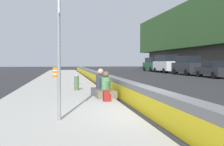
# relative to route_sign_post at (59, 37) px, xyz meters

# --- Properties ---
(ground_plane) EXTENTS (160.00, 160.00, 0.00)m
(ground_plane) POSITION_rel_route_sign_post_xyz_m (0.48, -2.54, -2.21)
(ground_plane) COLOR #2B2B2D
(ground_plane) RESTS_ON ground
(sidewalk_strip) EXTENTS (80.00, 4.40, 0.14)m
(sidewalk_strip) POSITION_rel_route_sign_post_xyz_m (0.48, 0.11, -2.14)
(sidewalk_strip) COLOR #A8A59E
(sidewalk_strip) RESTS_ON ground_plane
(jersey_barrier) EXTENTS (76.00, 0.45, 0.85)m
(jersey_barrier) POSITION_rel_route_sign_post_xyz_m (0.48, -2.53, -1.79)
(jersey_barrier) COLOR slate
(jersey_barrier) RESTS_ON ground_plane
(route_sign_post) EXTENTS (0.44, 0.09, 3.60)m
(route_sign_post) POSITION_rel_route_sign_post_xyz_m (0.00, 0.00, 0.00)
(route_sign_post) COLOR gray
(route_sign_post) RESTS_ON sidewalk_strip
(fire_hydrant) EXTENTS (0.26, 0.46, 0.88)m
(fire_hydrant) POSITION_rel_route_sign_post_xyz_m (6.75, -0.75, -1.62)
(fire_hydrant) COLOR #47663D
(fire_hydrant) RESTS_ON sidewalk_strip
(seated_person_foreground) EXTENTS (0.70, 0.81, 1.08)m
(seated_person_foreground) POSITION_rel_route_sign_post_xyz_m (3.66, -1.77, -1.73)
(seated_person_foreground) COLOR #706651
(seated_person_foreground) RESTS_ON sidewalk_strip
(seated_person_middle) EXTENTS (0.76, 0.87, 1.16)m
(seated_person_middle) POSITION_rel_route_sign_post_xyz_m (4.60, -1.69, -1.71)
(seated_person_middle) COLOR #424247
(seated_person_middle) RESTS_ON sidewalk_strip
(backpack) EXTENTS (0.32, 0.28, 0.40)m
(backpack) POSITION_rel_route_sign_post_xyz_m (2.84, -1.66, -1.88)
(backpack) COLOR maroon
(backpack) RESTS_ON sidewalk_strip
(construction_barrel) EXTENTS (0.54, 0.54, 0.95)m
(construction_barrel) POSITION_rel_route_sign_post_xyz_m (17.92, 0.66, -1.59)
(construction_barrel) COLOR orange
(construction_barrel) RESTS_ON sidewalk_strip
(parked_car_fourth) EXTENTS (4.53, 2.02, 1.71)m
(parked_car_fourth) POSITION_rel_route_sign_post_xyz_m (16.94, -14.82, -1.35)
(parked_car_fourth) COLOR #28282D
(parked_car_fourth) RESTS_ON ground_plane
(parked_car_midline) EXTENTS (4.83, 2.12, 2.28)m
(parked_car_midline) POSITION_rel_route_sign_post_xyz_m (22.36, -14.71, -1.03)
(parked_car_midline) COLOR #28282D
(parked_car_midline) RESTS_ON ground_plane
(parked_car_far) EXTENTS (5.15, 2.21, 2.56)m
(parked_car_far) POSITION_rel_route_sign_post_xyz_m (28.89, -14.62, -0.86)
(parked_car_far) COLOR silver
(parked_car_far) RESTS_ON ground_plane
(parked_car_farther) EXTENTS (4.84, 2.15, 2.28)m
(parked_car_farther) POSITION_rel_route_sign_post_xyz_m (34.91, -14.77, -1.03)
(parked_car_farther) COLOR #145128
(parked_car_farther) RESTS_ON ground_plane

